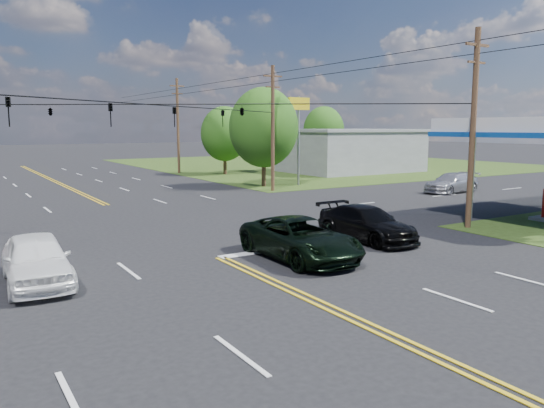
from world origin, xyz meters
TOP-DOWN VIEW (x-y plane):
  - ground at (0.00, 12.00)m, footprint 280.00×280.00m
  - grass_ne at (35.00, 44.00)m, footprint 46.00×48.00m
  - stop_bar at (5.00, 4.00)m, footprint 10.00×0.50m
  - retail_ne at (30.00, 32.00)m, footprint 14.00×10.00m
  - pole_se at (13.00, 3.00)m, footprint 1.60×0.28m
  - pole_ne at (13.00, 21.00)m, footprint 1.60×0.28m
  - pole_right_far at (13.00, 40.00)m, footprint 1.60×0.28m
  - span_wire_signals at (0.00, 12.00)m, footprint 26.00×18.00m
  - power_lines at (0.00, 10.00)m, footprint 26.04×100.00m
  - tree_right_a at (14.00, 24.00)m, footprint 5.70×5.70m
  - tree_right_b at (16.50, 36.00)m, footprint 4.94×4.94m
  - tree_far_r at (34.00, 42.00)m, footprint 5.32×5.32m
  - pickup_dkgreen at (2.49, 2.30)m, footprint 2.63×5.58m
  - suv_black at (6.85, 3.50)m, footprint 2.10×5.13m
  - pickup_white at (-6.37, 4.00)m, footprint 2.10×4.76m
  - sedan_far at (23.94, 13.00)m, footprint 5.26×2.61m
  - polesign_ne at (17.00, 23.29)m, footprint 2.05×0.26m

SIDE VIEW (x-z plane):
  - ground at x=0.00m, z-range 0.00..0.00m
  - grass_ne at x=35.00m, z-range -0.01..0.01m
  - stop_bar at x=5.00m, z-range -0.01..0.01m
  - sedan_far at x=23.94m, z-range 0.00..1.47m
  - suv_black at x=6.85m, z-range 0.00..1.49m
  - pickup_dkgreen at x=2.49m, z-range 0.00..1.54m
  - pickup_white at x=-6.37m, z-range 0.00..1.59m
  - retail_ne at x=30.00m, z-range 0.00..4.40m
  - tree_right_b at x=16.50m, z-range 0.68..7.76m
  - tree_far_r at x=34.00m, z-range 0.73..8.36m
  - tree_right_a at x=14.00m, z-range 0.78..8.96m
  - pole_se at x=13.00m, z-range 0.17..9.67m
  - pole_ne at x=13.00m, z-range 0.17..9.67m
  - pole_right_far at x=13.00m, z-range 0.17..10.17m
  - polesign_ne at x=17.00m, z-range 1.99..9.42m
  - span_wire_signals at x=0.00m, z-range 5.43..6.56m
  - power_lines at x=0.00m, z-range 8.28..8.92m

